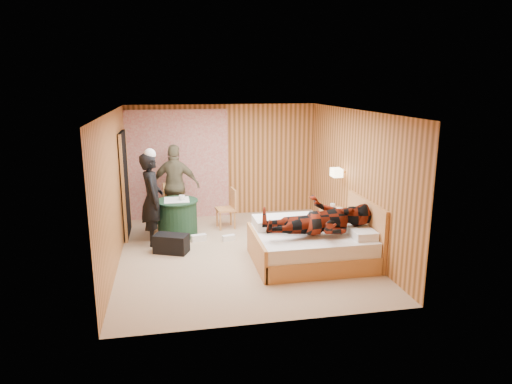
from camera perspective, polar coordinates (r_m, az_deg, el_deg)
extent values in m
cube|color=tan|center=(8.24, -1.91, -7.54)|extent=(4.20, 5.00, 0.01)
cube|color=white|center=(7.71, -2.05, 10.08)|extent=(4.20, 5.00, 0.01)
cube|color=#CA844D|center=(10.31, -4.15, 3.94)|extent=(4.20, 0.02, 2.50)
cube|color=#CA844D|center=(7.85, -17.31, 0.30)|extent=(0.02, 5.00, 2.50)
cube|color=#CA844D|center=(8.46, 12.23, 1.53)|extent=(0.02, 5.00, 2.50)
cube|color=beige|center=(10.19, -9.70, 3.38)|extent=(2.20, 0.08, 2.40)
cube|color=black|center=(9.25, -16.07, 0.90)|extent=(0.06, 0.90, 2.05)
cylinder|color=gold|center=(8.82, 10.51, 2.43)|extent=(0.18, 0.04, 0.04)
cube|color=beige|center=(8.79, 10.03, 2.42)|extent=(0.18, 0.24, 0.16)
cube|color=#E3975D|center=(7.83, 6.90, -7.69)|extent=(1.88, 1.51, 0.28)
cube|color=white|center=(7.74, 6.96, -5.90)|extent=(1.83, 1.45, 0.24)
cube|color=#E3975D|center=(7.57, 0.06, -7.37)|extent=(0.06, 1.51, 0.53)
cube|color=#E3975D|center=(8.04, 13.53, -4.56)|extent=(0.06, 1.51, 1.04)
cube|color=white|center=(7.62, 13.11, -5.02)|extent=(0.36, 0.52, 0.13)
cube|color=white|center=(8.25, 11.11, -3.49)|extent=(0.36, 0.52, 0.13)
cube|color=white|center=(7.98, 3.81, -3.71)|extent=(1.13, 0.57, 0.17)
cube|color=#E3975D|center=(8.93, 9.74, -4.05)|extent=(0.43, 0.59, 0.59)
cube|color=#E3975D|center=(8.88, 9.79, -2.91)|extent=(0.45, 0.61, 0.03)
cylinder|color=#1F4429|center=(9.14, -9.79, -3.27)|extent=(0.77, 0.77, 0.70)
cylinder|color=#1F4429|center=(9.05, -9.88, -1.11)|extent=(0.83, 0.83, 0.03)
cube|color=white|center=(9.04, -9.89, -0.98)|extent=(0.57, 0.57, 0.01)
cube|color=#E3975D|center=(9.67, -9.90, -1.73)|extent=(0.55, 0.55, 0.05)
cube|color=#E3975D|center=(9.78, -10.40, -0.07)|extent=(0.40, 0.20, 0.46)
cylinder|color=#E3975D|center=(9.52, -10.37, -3.47)|extent=(0.04, 0.04, 0.43)
cylinder|color=#E3975D|center=(9.95, -9.34, -2.69)|extent=(0.04, 0.04, 0.43)
cube|color=#E3975D|center=(9.48, -3.82, -2.16)|extent=(0.42, 0.42, 0.04)
cube|color=#E3975D|center=(9.47, -2.85, -0.78)|extent=(0.08, 0.38, 0.41)
cylinder|color=#E3975D|center=(9.65, -4.90, -3.20)|extent=(0.04, 0.04, 0.38)
cylinder|color=#E3975D|center=(9.44, -2.68, -3.55)|extent=(0.04, 0.04, 0.38)
cube|color=black|center=(8.31, -10.55, -6.36)|extent=(0.67, 0.52, 0.33)
cube|color=white|center=(8.82, -3.43, -5.75)|extent=(0.27, 0.16, 0.11)
cube|color=white|center=(8.85, -7.16, -5.71)|extent=(0.30, 0.17, 0.13)
imported|color=black|center=(8.65, -12.86, -0.87)|extent=(0.47, 0.66, 1.73)
imported|color=#6D6548|center=(9.68, -10.01, 0.80)|extent=(1.09, 0.67, 1.72)
imported|color=#601709|center=(7.41, 7.92, -2.38)|extent=(0.86, 0.67, 1.77)
imported|color=white|center=(8.80, 9.93, -2.26)|extent=(0.23, 0.27, 0.02)
imported|color=white|center=(8.80, 9.94, -2.14)|extent=(0.25, 0.28, 0.02)
imported|color=white|center=(8.95, 9.54, -1.73)|extent=(0.12, 0.12, 0.09)
imported|color=white|center=(8.98, -9.26, -0.70)|extent=(0.16, 0.16, 0.10)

